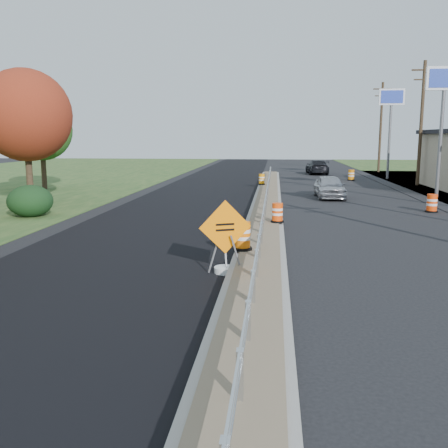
# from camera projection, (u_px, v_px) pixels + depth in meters

# --- Properties ---
(ground) EXTENTS (140.00, 140.00, 0.00)m
(ground) POSITION_uv_depth(u_px,v_px,m) (261.00, 250.00, 16.55)
(ground) COLOR black
(ground) RESTS_ON ground
(milled_overlay) EXTENTS (7.20, 120.00, 0.01)m
(milled_overlay) POSITION_uv_depth(u_px,v_px,m) (184.00, 207.00, 26.79)
(milled_overlay) COLOR black
(milled_overlay) RESTS_ON ground
(median) EXTENTS (1.60, 55.00, 0.23)m
(median) POSITION_uv_depth(u_px,v_px,m) (266.00, 212.00, 24.37)
(median) COLOR gray
(median) RESTS_ON ground
(guardrail) EXTENTS (0.10, 46.15, 0.72)m
(guardrail) POSITION_uv_depth(u_px,v_px,m) (266.00, 197.00, 25.24)
(guardrail) COLOR silver
(guardrail) RESTS_ON median
(pylon_sign_mid) EXTENTS (2.20, 0.30, 7.90)m
(pylon_sign_mid) POSITION_uv_depth(u_px,v_px,m) (444.00, 91.00, 30.07)
(pylon_sign_mid) COLOR slate
(pylon_sign_mid) RESTS_ON ground
(pylon_sign_north) EXTENTS (2.20, 0.30, 7.90)m
(pylon_sign_north) POSITION_uv_depth(u_px,v_px,m) (391.00, 105.00, 43.79)
(pylon_sign_north) COLOR slate
(pylon_sign_north) RESTS_ON ground
(utility_pole_nmid) EXTENTS (1.90, 0.26, 9.40)m
(utility_pole_nmid) POSITION_uv_depth(u_px,v_px,m) (421.00, 121.00, 38.08)
(utility_pole_nmid) COLOR #473523
(utility_pole_nmid) RESTS_ON ground
(utility_pole_north) EXTENTS (1.90, 0.26, 9.40)m
(utility_pole_north) POSITION_uv_depth(u_px,v_px,m) (381.00, 126.00, 52.78)
(utility_pole_north) COLOR #473523
(utility_pole_north) RESTS_ON ground
(hedge_north) EXTENTS (2.09, 2.09, 1.52)m
(hedge_north) POSITION_uv_depth(u_px,v_px,m) (30.00, 201.00, 23.40)
(hedge_north) COLOR black
(hedge_north) RESTS_ON ground
(tree_near_red) EXTENTS (4.95, 4.95, 7.35)m
(tree_near_red) POSITION_uv_depth(u_px,v_px,m) (25.00, 115.00, 26.81)
(tree_near_red) COLOR #473523
(tree_near_red) RESTS_ON ground
(tree_near_back) EXTENTS (4.29, 4.29, 6.37)m
(tree_near_back) POSITION_uv_depth(u_px,v_px,m) (41.00, 130.00, 35.07)
(tree_near_back) COLOR #473523
(tree_near_back) RESTS_ON ground
(caution_sign) EXTENTS (1.37, 0.61, 2.03)m
(caution_sign) POSITION_uv_depth(u_px,v_px,m) (225.00, 255.00, 13.68)
(caution_sign) COLOR white
(caution_sign) RESTS_ON ground
(barrel_median_near) EXTENTS (0.60, 0.60, 0.88)m
(barrel_median_near) POSITION_uv_depth(u_px,v_px,m) (243.00, 236.00, 15.53)
(barrel_median_near) COLOR black
(barrel_median_near) RESTS_ON median
(barrel_median_mid) EXTENTS (0.55, 0.55, 0.80)m
(barrel_median_mid) POSITION_uv_depth(u_px,v_px,m) (277.00, 213.00, 20.59)
(barrel_median_mid) COLOR black
(barrel_median_mid) RESTS_ON median
(barrel_median_far) EXTENTS (0.53, 0.53, 0.78)m
(barrel_median_far) POSITION_uv_depth(u_px,v_px,m) (262.00, 179.00, 37.11)
(barrel_median_far) COLOR black
(barrel_median_far) RESTS_ON median
(barrel_shoulder_near) EXTENTS (0.62, 0.62, 0.91)m
(barrel_shoulder_near) POSITION_uv_depth(u_px,v_px,m) (432.00, 204.00, 24.90)
(barrel_shoulder_near) COLOR black
(barrel_shoulder_near) RESTS_ON ground
(barrel_shoulder_far) EXTENTS (0.63, 0.63, 0.93)m
(barrel_shoulder_far) POSITION_uv_depth(u_px,v_px,m) (351.00, 175.00, 43.33)
(barrel_shoulder_far) COLOR black
(barrel_shoulder_far) RESTS_ON ground
(car_silver) EXTENTS (1.81, 4.18, 1.41)m
(car_silver) POSITION_uv_depth(u_px,v_px,m) (330.00, 187.00, 30.75)
(car_silver) COLOR silver
(car_silver) RESTS_ON ground
(car_dark_far) EXTENTS (2.18, 4.98, 1.43)m
(car_dark_far) POSITION_uv_depth(u_px,v_px,m) (317.00, 167.00, 50.91)
(car_dark_far) COLOR black
(car_dark_far) RESTS_ON ground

